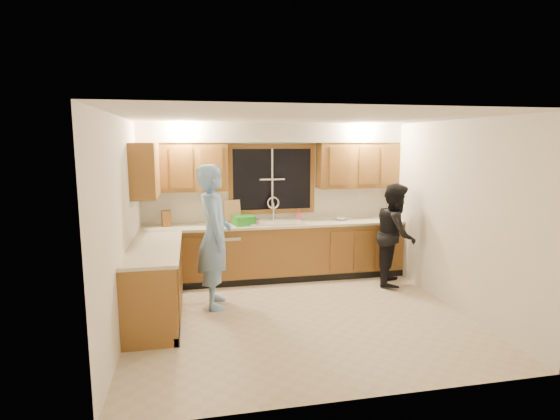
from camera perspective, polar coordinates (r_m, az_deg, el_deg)
The scene contains 26 objects.
floor at distance 5.78m, azimuth 2.53°, elevation -13.59°, with size 4.20×4.20×0.00m, color beige.
ceiling at distance 5.35m, azimuth 2.72°, elevation 11.98°, with size 4.20×4.20×0.00m, color silver.
wall_back at distance 7.27m, azimuth -1.04°, elevation 1.29°, with size 4.20×4.20×0.00m, color white.
wall_left at distance 5.33m, azimuth -19.86°, elevation -2.03°, with size 3.80×3.80×0.00m, color white.
wall_right at distance 6.28m, azimuth 21.55°, elevation -0.54°, with size 3.80×3.80×0.00m, color white.
base_cabinets_back at distance 7.13m, azimuth -0.58°, elevation -5.49°, with size 4.20×0.60×0.88m, color #8E5E29.
base_cabinets_left at distance 5.83m, azimuth -15.99°, elevation -9.15°, with size 0.60×1.90×0.88m, color #8E5E29.
countertop_back at distance 7.02m, azimuth -0.56°, elevation -1.88°, with size 4.20×0.63×0.04m, color beige.
countertop_left at distance 5.70m, azimuth -16.04°, elevation -4.75°, with size 0.63×1.90×0.04m, color beige.
upper_cabinets_left at distance 6.93m, azimuth -12.52°, elevation 5.49°, with size 1.35×0.33×0.75m, color #8E5E29.
upper_cabinets_right at distance 7.45m, azimuth 10.09°, elevation 5.78°, with size 1.35×0.33×0.75m, color #8E5E29.
upper_cabinets_return at distance 6.34m, azimuth -17.23°, elevation 5.01°, with size 0.33×0.90×0.75m, color #8E5E29.
soffit at distance 7.03m, azimuth -0.80°, elevation 10.02°, with size 4.20×0.35×0.30m, color silver.
window_frame at distance 7.22m, azimuth -1.03°, elevation 4.03°, with size 1.44×0.03×1.14m.
sink at distance 7.04m, azimuth -0.59°, elevation -2.13°, with size 0.86×0.52×0.57m.
dishwasher at distance 7.02m, azimuth -7.43°, elevation -6.05°, with size 0.60×0.56×0.82m, color white.
stove at distance 5.29m, azimuth -16.47°, elevation -10.94°, with size 0.58×0.75×0.90m, color white.
man at distance 5.90m, azimuth -8.58°, elevation -3.44°, with size 0.70×0.46×1.92m, color #7AAAE6.
woman at distance 7.02m, azimuth 14.87°, elevation -3.07°, with size 0.77×0.60×1.58m, color black.
knife_block at distance 6.96m, azimuth -14.62°, elevation -1.08°, with size 0.13×0.11×0.24m, color brown.
cutting_board at distance 7.11m, azimuth -6.22°, elevation -0.14°, with size 0.27×0.02×0.36m, color tan.
dish_crate at distance 6.87m, azimuth -4.79°, elevation -1.35°, with size 0.31×0.29×0.14m, color #289225.
soap_bottle at distance 7.25m, azimuth 2.46°, elevation -0.65°, with size 0.08×0.08×0.18m, color #DC537C.
bowl at distance 7.34m, azimuth 7.97°, elevation -1.14°, with size 0.20×0.20×0.05m, color silver.
can_left at distance 6.86m, azimuth -3.52°, elevation -1.45°, with size 0.07×0.07×0.12m, color tan.
can_right at distance 6.76m, azimuth -2.98°, elevation -1.65°, with size 0.06×0.06×0.11m, color tan.
Camera 1 is at (-1.31, -5.18, 2.21)m, focal length 28.00 mm.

